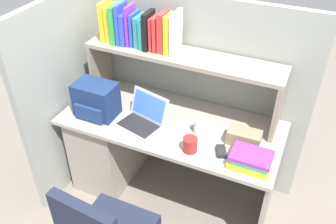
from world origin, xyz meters
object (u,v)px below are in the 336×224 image
object	(u,v)px
paper_cup	(200,126)
tissue_box	(244,137)
laptop	(143,118)
computer_mouse	(221,151)
backpack	(96,100)
snack_canister	(190,144)

from	to	relation	value
paper_cup	tissue_box	size ratio (longest dim) A/B	0.48
laptop	computer_mouse	distance (m)	0.61
backpack	paper_cup	size ratio (longest dim) A/B	2.82
paper_cup	snack_canister	size ratio (longest dim) A/B	1.05
paper_cup	snack_canister	xyz separation A→B (m)	(0.01, -0.20, -0.00)
backpack	computer_mouse	bearing A→B (deg)	-2.10
paper_cup	snack_canister	bearing A→B (deg)	-87.77
backpack	snack_canister	bearing A→B (deg)	-6.88
laptop	backpack	world-z (taller)	backpack
laptop	paper_cup	size ratio (longest dim) A/B	3.42
computer_mouse	paper_cup	world-z (taller)	paper_cup
backpack	computer_mouse	size ratio (longest dim) A/B	2.88
computer_mouse	snack_canister	bearing A→B (deg)	172.34
backpack	paper_cup	distance (m)	0.78
laptop	backpack	size ratio (longest dim) A/B	1.21
backpack	snack_canister	distance (m)	0.78
laptop	paper_cup	xyz separation A→B (m)	(0.40, 0.08, 0.00)
tissue_box	laptop	bearing A→B (deg)	-173.95
computer_mouse	laptop	bearing A→B (deg)	149.62
laptop	computer_mouse	size ratio (longest dim) A/B	3.50
laptop	tissue_box	distance (m)	0.72
snack_canister	tissue_box	bearing A→B (deg)	35.55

